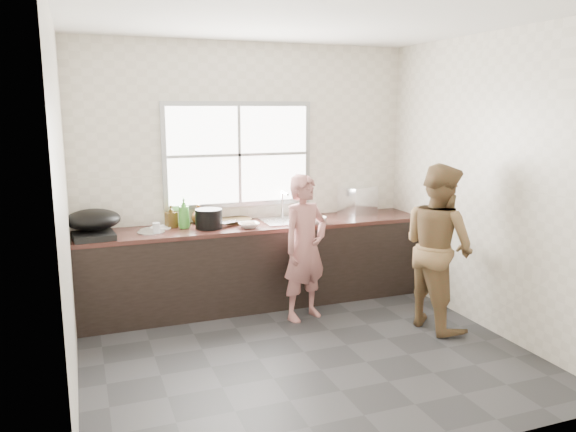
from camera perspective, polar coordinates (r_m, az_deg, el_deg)
name	(u,v)px	position (r m, az deg, el deg)	size (l,w,h in m)	color
floor	(304,352)	(4.90, 1.64, -13.68)	(3.60, 3.20, 0.01)	#2A2A2D
ceiling	(306,18)	(4.50, 1.84, 19.51)	(3.60, 3.20, 0.01)	silver
wall_back	(248,173)	(6.00, -4.13, 4.37)	(3.60, 0.01, 2.70)	beige
wall_left	(63,209)	(4.17, -21.86, 0.70)	(0.01, 3.20, 2.70)	beige
wall_right	(487,184)	(5.45, 19.61, 3.09)	(0.01, 3.20, 2.70)	beige
wall_front	(418,237)	(3.11, 13.08, -2.09)	(3.60, 0.01, 2.70)	beige
cabinet	(257,266)	(5.89, -3.12, -5.08)	(3.60, 0.62, 0.82)	black
countertop	(257,226)	(5.79, -3.16, -0.98)	(3.60, 0.64, 0.04)	#361B16
sink	(289,221)	(5.90, 0.08, -0.50)	(0.55, 0.45, 0.02)	silver
faucet	(282,204)	(6.05, -0.59, 1.20)	(0.02, 0.02, 0.30)	silver
window_frame	(239,155)	(5.94, -5.04, 6.23)	(1.60, 0.05, 1.10)	#9EA0A5
window_glazing	(239,155)	(5.92, -4.97, 6.21)	(1.50, 0.01, 1.00)	white
woman	(305,252)	(5.43, 1.73, -3.71)	(0.48, 0.32, 1.32)	#AB6A66
person_side	(438,247)	(5.38, 15.02, -3.01)	(0.75, 0.58, 1.54)	brown
cutting_board	(235,220)	(5.88, -5.43, -0.44)	(0.36, 0.36, 0.04)	black
cleaver	(228,222)	(5.68, -6.07, -0.62)	(0.21, 0.10, 0.01)	silver
bowl_mince	(249,225)	(5.59, -4.00, -0.93)	(0.21, 0.21, 0.05)	silver
bowl_crabs	(316,221)	(5.78, 2.81, -0.50)	(0.18, 0.18, 0.06)	white
bowl_held	(307,217)	(5.97, 1.92, -0.11)	(0.19, 0.19, 0.06)	white
black_pot	(209,219)	(5.59, -8.06, -0.28)	(0.27, 0.27, 0.19)	black
plate_food	(161,228)	(5.69, -12.80, -1.16)	(0.20, 0.20, 0.02)	white
bottle_green	(184,213)	(5.63, -10.53, 0.30)	(0.12, 0.12, 0.30)	#3D8F2E
bottle_brown_tall	(171,217)	(5.70, -11.79, -0.11)	(0.09, 0.10, 0.21)	#432F10
bottle_brown_short	(199,215)	(5.85, -9.06, 0.12)	(0.14, 0.14, 0.18)	#4D2A13
glass_jar	(156,228)	(5.48, -13.22, -1.20)	(0.07, 0.07, 0.10)	silver
burner	(94,236)	(5.41, -19.13, -1.92)	(0.36, 0.36, 0.05)	black
wok	(93,219)	(5.51, -19.19, -0.34)	(0.50, 0.50, 0.19)	black
dish_rack	(358,199)	(6.45, 7.10, 1.69)	(0.39, 0.27, 0.29)	white
pot_lid_left	(151,232)	(5.51, -13.73, -1.61)	(0.26, 0.26, 0.01)	silver
pot_lid_right	(153,230)	(5.61, -13.59, -1.38)	(0.25, 0.25, 0.01)	silver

